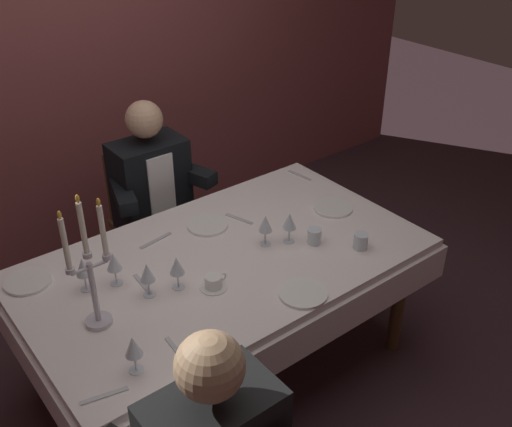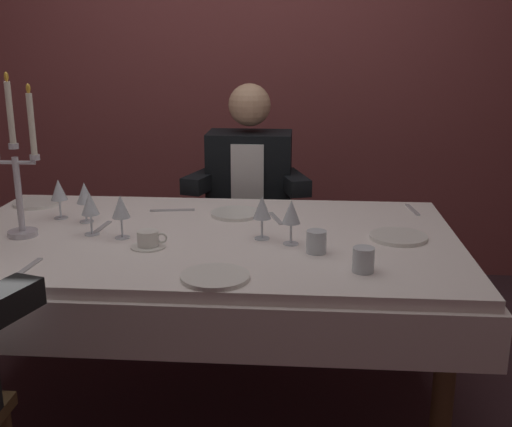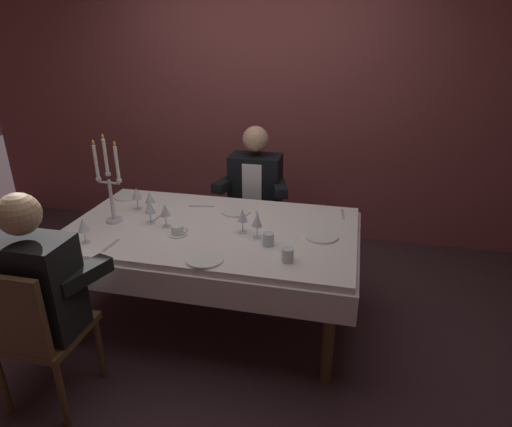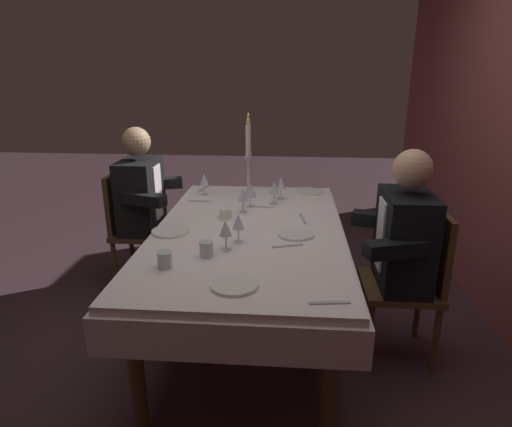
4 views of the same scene
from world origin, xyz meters
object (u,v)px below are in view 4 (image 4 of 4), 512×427
wine_glass_0 (226,229)px  seated_diner_0 (140,195)px  dinner_plate_1 (309,192)px  wine_glass_2 (243,195)px  dinner_plate_2 (234,285)px  water_tumbler_0 (165,260)px  dining_table (249,247)px  wine_glass_1 (274,188)px  candelabra (248,163)px  seated_diner_1 (406,239)px  wine_glass_3 (281,184)px  water_tumbler_1 (206,249)px  wine_glass_5 (238,222)px  dinner_plate_3 (171,231)px  dinner_plate_0 (296,234)px  wine_glass_6 (250,190)px  wine_glass_4 (204,180)px  coffee_cup_0 (226,214)px

wine_glass_0 → seated_diner_0: 1.28m
dinner_plate_1 → wine_glass_2: bearing=-40.9°
dinner_plate_2 → water_tumbler_0: water_tumbler_0 is taller
dining_table → wine_glass_1: (-0.50, 0.13, 0.24)m
water_tumbler_0 → candelabra: bearing=167.3°
candelabra → seated_diner_1: bearing=50.9°
candelabra → wine_glass_3: candelabra is taller
water_tumbler_0 → seated_diner_1: size_ratio=0.06×
water_tumbler_1 → seated_diner_0: seated_diner_0 is taller
candelabra → wine_glass_5: size_ratio=3.67×
dinner_plate_3 → dinner_plate_0: bearing=91.1°
dining_table → dinner_plate_0: (0.09, 0.28, 0.13)m
wine_glass_6 → seated_diner_1: 1.06m
dinner_plate_1 → water_tumbler_1: 1.35m
dinner_plate_3 → water_tumbler_0: 0.47m
seated_diner_0 → seated_diner_1: 1.93m
dinner_plate_2 → wine_glass_0: 0.42m
wine_glass_5 → seated_diner_1: bearing=97.7°
wine_glass_4 → wine_glass_5: same height
wine_glass_2 → seated_diner_1: bearing=67.6°
wine_glass_6 → seated_diner_0: bearing=-105.9°
dinner_plate_0 → dinner_plate_1: size_ratio=1.01×
candelabra → wine_glass_6: (0.25, 0.04, -0.13)m
dinner_plate_0 → wine_glass_0: size_ratio=1.28×
dining_table → water_tumbler_1: (0.42, -0.17, 0.16)m
water_tumbler_1 → seated_diner_1: (-0.32, 1.06, -0.04)m
wine_glass_1 → water_tumbler_1: size_ratio=2.08×
wine_glass_2 → dining_table: bearing=12.5°
dinner_plate_1 → seated_diner_0: seated_diner_0 is taller
wine_glass_2 → wine_glass_0: bearing=-2.1°
dinner_plate_2 → wine_glass_3: (-1.35, 0.17, 0.11)m
candelabra → water_tumbler_1: bearing=-5.6°
water_tumbler_1 → wine_glass_1: bearing=161.7°
dinner_plate_1 → wine_glass_2: size_ratio=1.27×
dinner_plate_2 → coffee_cup_0: (-0.90, -0.17, 0.02)m
dining_table → seated_diner_0: size_ratio=1.56×
dinner_plate_3 → wine_glass_3: 0.96m
wine_glass_6 → candelabra: bearing=-172.1°
dinner_plate_1 → wine_glass_6: bearing=-46.8°
dinner_plate_1 → dinner_plate_0: bearing=-6.5°
dinner_plate_2 → water_tumbler_0: bearing=-114.4°
dinner_plate_3 → seated_diner_1: bearing=90.3°
dinner_plate_1 → wine_glass_1: 0.41m
dinner_plate_2 → dinner_plate_3: bearing=-144.1°
wine_glass_2 → wine_glass_3: bearing=143.9°
dining_table → water_tumbler_0: 0.68m
candelabra → water_tumbler_1: 1.12m
wine_glass_3 → candelabra: bearing=-102.8°
seated_diner_0 → water_tumbler_0: bearing=23.7°
dinner_plate_0 → dinner_plate_3: (0.01, -0.72, 0.00)m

